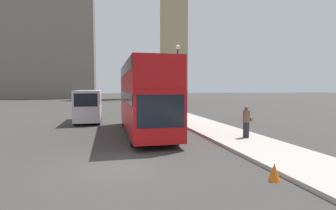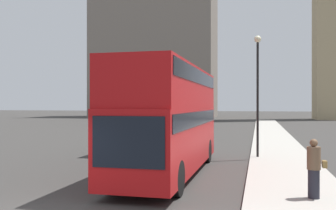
# 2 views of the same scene
# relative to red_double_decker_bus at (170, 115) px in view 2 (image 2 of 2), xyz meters

# --- Properties ---
(building_block_distant) EXTENTS (27.22, 12.76, 35.75)m
(building_block_distant) POSITION_rel_red_double_decker_bus_xyz_m (-19.47, 66.91, 12.27)
(building_block_distant) COLOR slate
(building_block_distant) RESTS_ON ground_plane
(red_double_decker_bus) EXTENTS (2.45, 10.08, 4.33)m
(red_double_decker_bus) POSITION_rel_red_double_decker_bus_xyz_m (0.00, 0.00, 0.00)
(red_double_decker_bus) COLOR #B71114
(red_double_decker_bus) RESTS_ON ground_plane
(white_van) EXTENTS (1.99, 5.72, 2.64)m
(white_van) POSITION_rel_red_double_decker_bus_xyz_m (-3.82, 6.64, -1.01)
(white_van) COLOR silver
(white_van) RESTS_ON ground_plane
(pedestrian) EXTENTS (0.54, 0.38, 1.71)m
(pedestrian) POSITION_rel_red_double_decker_bus_xyz_m (5.07, -3.37, -1.42)
(pedestrian) COLOR #23232D
(pedestrian) RESTS_ON sidewalk_strip
(street_lamp) EXTENTS (0.36, 0.36, 6.26)m
(street_lamp) POSITION_rel_red_double_decker_bus_xyz_m (3.47, 5.04, 1.78)
(street_lamp) COLOR black
(street_lamp) RESTS_ON sidewalk_strip
(parked_sedan) EXTENTS (1.84, 4.76, 1.55)m
(parked_sedan) POSITION_rel_red_double_decker_bus_xyz_m (-4.13, 18.67, -1.72)
(parked_sedan) COLOR #99999E
(parked_sedan) RESTS_ON ground_plane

